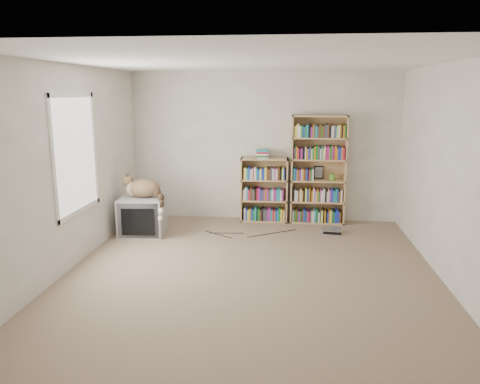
# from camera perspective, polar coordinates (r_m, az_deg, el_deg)

# --- Properties ---
(floor) EXTENTS (4.50, 5.00, 0.01)m
(floor) POSITION_cam_1_polar(r_m,az_deg,el_deg) (5.83, 1.39, -9.72)
(floor) COLOR gray
(floor) RESTS_ON ground
(wall_back) EXTENTS (4.50, 0.02, 2.50)m
(wall_back) POSITION_cam_1_polar(r_m,az_deg,el_deg) (7.95, 2.90, 5.52)
(wall_back) COLOR silver
(wall_back) RESTS_ON floor
(wall_front) EXTENTS (4.50, 0.02, 2.50)m
(wall_front) POSITION_cam_1_polar(r_m,az_deg,el_deg) (3.06, -2.32, -5.38)
(wall_front) COLOR silver
(wall_front) RESTS_ON floor
(wall_left) EXTENTS (0.02, 5.00, 2.50)m
(wall_left) POSITION_cam_1_polar(r_m,az_deg,el_deg) (6.09, -20.19, 2.72)
(wall_left) COLOR silver
(wall_left) RESTS_ON floor
(wall_right) EXTENTS (0.02, 5.00, 2.50)m
(wall_right) POSITION_cam_1_polar(r_m,az_deg,el_deg) (5.76, 24.37, 1.88)
(wall_right) COLOR silver
(wall_right) RESTS_ON floor
(ceiling) EXTENTS (4.50, 5.00, 0.02)m
(ceiling) POSITION_cam_1_polar(r_m,az_deg,el_deg) (5.41, 1.53, 15.65)
(ceiling) COLOR white
(ceiling) RESTS_ON wall_back
(window) EXTENTS (0.02, 1.22, 1.52)m
(window) POSITION_cam_1_polar(r_m,az_deg,el_deg) (6.24, -19.40, 4.38)
(window) COLOR white
(window) RESTS_ON wall_left
(crt_tv) EXTENTS (0.71, 0.66, 0.58)m
(crt_tv) POSITION_cam_1_polar(r_m,az_deg,el_deg) (7.38, -11.78, -2.86)
(crt_tv) COLOR #9D9DA0
(crt_tv) RESTS_ON floor
(cat) EXTENTS (0.75, 0.56, 0.62)m
(cat) POSITION_cam_1_polar(r_m,az_deg,el_deg) (7.25, -11.38, 0.09)
(cat) COLOR #342715
(cat) RESTS_ON crt_tv
(bookcase_tall) EXTENTS (0.90, 0.30, 1.79)m
(bookcase_tall) POSITION_cam_1_polar(r_m,az_deg,el_deg) (7.87, 9.49, 2.37)
(bookcase_tall) COLOR #AA7F55
(bookcase_tall) RESTS_ON floor
(bookcase_short) EXTENTS (0.79, 0.30, 1.08)m
(bookcase_short) POSITION_cam_1_polar(r_m,az_deg,el_deg) (7.94, 2.98, 0.00)
(bookcase_short) COLOR #AA7F55
(bookcase_short) RESTS_ON floor
(book_stack) EXTENTS (0.21, 0.27, 0.15)m
(book_stack) POSITION_cam_1_polar(r_m,az_deg,el_deg) (7.78, 2.77, 4.66)
(book_stack) COLOR #BF1939
(book_stack) RESTS_ON bookcase_short
(green_mug) EXTENTS (0.10, 0.10, 0.11)m
(green_mug) POSITION_cam_1_polar(r_m,az_deg,el_deg) (7.88, 11.19, 1.84)
(green_mug) COLOR #58982B
(green_mug) RESTS_ON bookcase_tall
(framed_print) EXTENTS (0.16, 0.05, 0.21)m
(framed_print) POSITION_cam_1_polar(r_m,az_deg,el_deg) (7.96, 9.55, 2.38)
(framed_print) COLOR black
(framed_print) RESTS_ON bookcase_tall
(dvd_player) EXTENTS (0.34, 0.26, 0.07)m
(dvd_player) POSITION_cam_1_polar(r_m,az_deg,el_deg) (7.45, 11.00, -4.70)
(dvd_player) COLOR #A6A5AA
(dvd_player) RESTS_ON floor
(wall_outlet) EXTENTS (0.01, 0.08, 0.13)m
(wall_outlet) POSITION_cam_1_polar(r_m,az_deg,el_deg) (7.83, -14.09, -1.87)
(wall_outlet) COLOR silver
(wall_outlet) RESTS_ON wall_left
(floor_cables) EXTENTS (1.20, 0.70, 0.01)m
(floor_cables) POSITION_cam_1_polar(r_m,az_deg,el_deg) (7.25, 0.52, -5.21)
(floor_cables) COLOR black
(floor_cables) RESTS_ON floor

